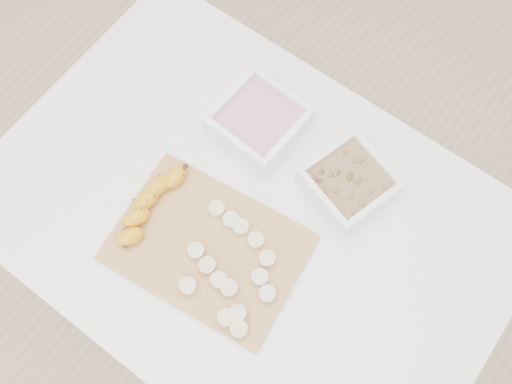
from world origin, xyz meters
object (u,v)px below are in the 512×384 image
Objects in this scene: bowl_yogurt at (259,122)px; cutting_board at (208,247)px; banana at (149,206)px; table at (247,230)px; bowl_granola at (349,183)px.

bowl_yogurt is 0.48× the size of cutting_board.
cutting_board is at bearing 11.25° from banana.
cutting_board is (0.07, -0.26, -0.03)m from bowl_yogurt.
banana is at bearing -176.94° from cutting_board.
table is 6.01× the size of bowl_yogurt.
table is 5.37× the size of banana.
bowl_yogurt is 0.27m from banana.
cutting_board is 0.14m from banana.
table is 0.14m from cutting_board.
bowl_yogurt is at bearing 105.20° from cutting_board.
bowl_granola is 0.97× the size of banana.
bowl_granola is at bearing 60.36° from cutting_board.
table is at bearing -128.73° from bowl_granola.
bowl_granola is 0.38m from banana.
banana is (-0.06, -0.26, -0.01)m from bowl_yogurt.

